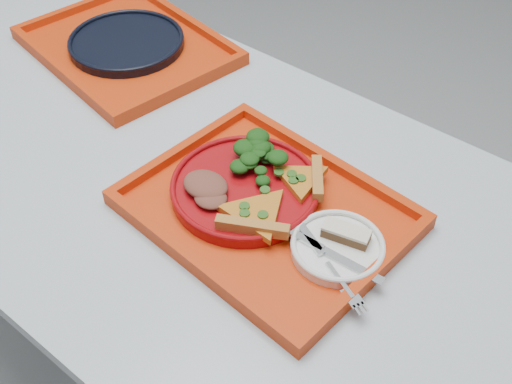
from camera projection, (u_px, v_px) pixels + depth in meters
ground at (184, 359)px, 1.75m from camera, size 10.00×10.00×0.00m
table at (157, 179)px, 1.28m from camera, size 1.60×0.80×0.75m
tray_main at (266, 213)px, 1.10m from camera, size 0.48×0.38×0.01m
tray_far at (128, 49)px, 1.47m from camera, size 0.50×0.42×0.01m
dinner_plate at (245, 189)px, 1.12m from camera, size 0.26×0.26×0.02m
side_plate at (337, 249)px, 1.02m from camera, size 0.15×0.15×0.01m
navy_plate at (127, 43)px, 1.46m from camera, size 0.26×0.26×0.02m
pizza_slice_a at (257, 212)px, 1.05m from camera, size 0.17×0.18×0.02m
pizza_slice_b at (301, 177)px, 1.11m from camera, size 0.15×0.15×0.02m
salad_heap at (259, 156)px, 1.13m from camera, size 0.10×0.09×0.05m
meat_portion at (206, 185)px, 1.10m from camera, size 0.08×0.07×0.03m
dessert_bar at (346, 233)px, 1.02m from camera, size 0.08×0.05×0.02m
knife at (331, 253)px, 1.00m from camera, size 0.19×0.03×0.01m
fork at (327, 261)px, 0.99m from camera, size 0.18×0.10×0.01m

